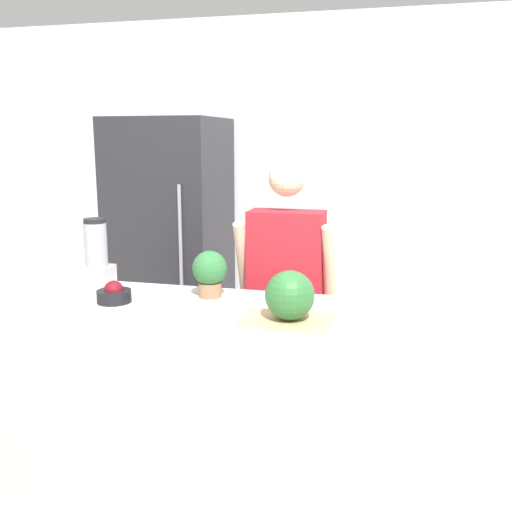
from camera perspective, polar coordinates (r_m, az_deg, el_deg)
name	(u,v)px	position (r m, az deg, el deg)	size (l,w,h in m)	color
wall_back	(310,200)	(4.24, 5.43, 5.62)	(8.00, 0.06, 2.60)	silver
counter_island	(254,403)	(2.88, -0.17, -14.45)	(2.10, 0.67, 0.95)	beige
refrigerator	(172,252)	(4.15, -8.41, 0.40)	(0.73, 0.76, 1.88)	#232328
person	(286,297)	(3.36, 3.00, -4.08)	(0.57, 0.26, 1.63)	gray
cutting_board	(287,320)	(2.52, 3.08, -6.45)	(0.39, 0.26, 0.01)	tan
watermelon	(290,295)	(2.48, 3.39, -3.95)	(0.22, 0.22, 0.22)	#2D6B33
bowl_cherries	(114,294)	(2.89, -14.02, -3.73)	(0.17, 0.17, 0.11)	black
bowl_cream	(150,298)	(2.79, -10.60, -4.11)	(0.15, 0.15, 0.11)	beige
blender	(97,257)	(3.16, -15.66, -0.12)	(0.15, 0.15, 0.38)	#B7B7BC
potted_plant	(210,271)	(2.89, -4.65, -1.55)	(0.18, 0.18, 0.24)	#996647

